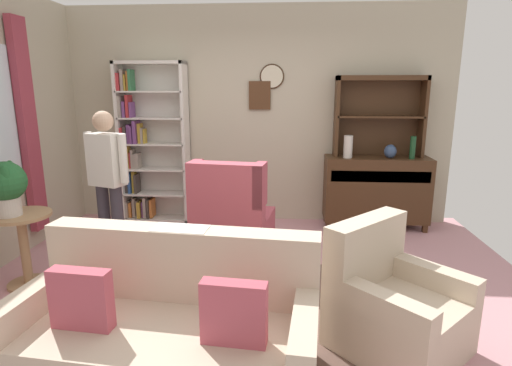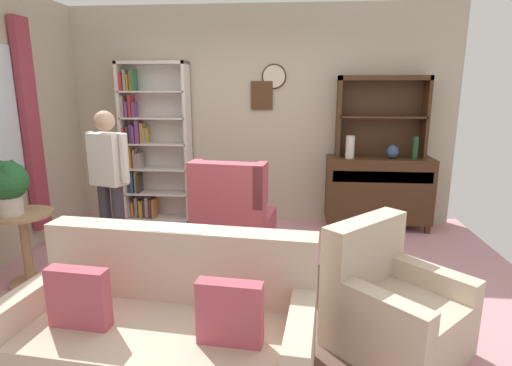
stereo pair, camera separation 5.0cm
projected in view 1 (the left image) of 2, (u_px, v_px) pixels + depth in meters
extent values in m
cube|color=#C68C93|center=(243.00, 292.00, 3.71)|extent=(5.40, 4.60, 0.02)
cube|color=#BCB299|center=(259.00, 116.00, 5.46)|extent=(5.00, 0.06, 2.80)
cylinder|color=beige|center=(272.00, 76.00, 5.28)|extent=(0.28, 0.03, 0.28)
torus|color=#382314|center=(272.00, 76.00, 5.28)|extent=(0.31, 0.02, 0.31)
cube|color=#4C2D19|center=(260.00, 95.00, 5.34)|extent=(0.28, 0.03, 0.36)
cube|color=#9E3847|center=(28.00, 128.00, 4.48)|extent=(0.08, 0.24, 2.30)
cube|color=brown|center=(264.00, 308.00, 3.40)|extent=(2.41, 1.81, 0.01)
cube|color=silver|center=(122.00, 143.00, 5.47)|extent=(0.04, 0.30, 2.10)
cube|color=silver|center=(186.00, 144.00, 5.41)|extent=(0.04, 0.30, 2.10)
cube|color=silver|center=(149.00, 63.00, 5.20)|extent=(0.90, 0.30, 0.04)
cube|color=silver|center=(158.00, 218.00, 5.68)|extent=(0.90, 0.30, 0.04)
cube|color=silver|center=(157.00, 142.00, 5.58)|extent=(0.90, 0.01, 2.10)
cube|color=silver|center=(157.00, 193.00, 5.60)|extent=(0.86, 0.30, 0.02)
cube|color=gray|center=(129.00, 208.00, 5.65)|extent=(0.03, 0.22, 0.21)
cube|color=#CC7233|center=(132.00, 209.00, 5.65)|extent=(0.03, 0.16, 0.20)
cube|color=gray|center=(135.00, 207.00, 5.64)|extent=(0.04, 0.12, 0.26)
cube|color=gray|center=(138.00, 208.00, 5.64)|extent=(0.02, 0.11, 0.22)
cube|color=gold|center=(141.00, 208.00, 5.64)|extent=(0.04, 0.23, 0.22)
cube|color=#723F7F|center=(144.00, 209.00, 5.64)|extent=(0.02, 0.15, 0.21)
cube|color=gray|center=(147.00, 206.00, 5.63)|extent=(0.04, 0.22, 0.28)
cube|color=#3F3833|center=(150.00, 208.00, 5.63)|extent=(0.03, 0.22, 0.25)
cube|color=#CC7233|center=(152.00, 208.00, 5.63)|extent=(0.03, 0.18, 0.25)
cube|color=silver|center=(155.00, 169.00, 5.52)|extent=(0.86, 0.30, 0.02)
cube|color=#3F3833|center=(128.00, 185.00, 5.58)|extent=(0.04, 0.12, 0.20)
cube|color=#284C8C|center=(131.00, 182.00, 5.57)|extent=(0.03, 0.19, 0.28)
cube|color=gold|center=(134.00, 182.00, 5.56)|extent=(0.03, 0.12, 0.29)
cube|color=#3F3833|center=(137.00, 183.00, 5.56)|extent=(0.03, 0.18, 0.25)
cube|color=silver|center=(154.00, 144.00, 5.44)|extent=(0.86, 0.30, 0.02)
cube|color=#3F3833|center=(125.00, 158.00, 5.49)|extent=(0.02, 0.20, 0.27)
cube|color=gold|center=(128.00, 157.00, 5.49)|extent=(0.04, 0.11, 0.29)
cube|color=#B22D33|center=(131.00, 160.00, 5.49)|extent=(0.03, 0.11, 0.21)
cube|color=gray|center=(133.00, 159.00, 5.49)|extent=(0.02, 0.15, 0.25)
cube|color=gray|center=(136.00, 161.00, 5.49)|extent=(0.03, 0.15, 0.19)
cube|color=gray|center=(138.00, 161.00, 5.49)|extent=(0.04, 0.16, 0.20)
cube|color=silver|center=(153.00, 118.00, 5.36)|extent=(0.86, 0.30, 0.02)
cube|color=#B22D33|center=(124.00, 135.00, 5.42)|extent=(0.03, 0.23, 0.21)
cube|color=#3F3833|center=(127.00, 135.00, 5.42)|extent=(0.03, 0.21, 0.22)
cube|color=#723F7F|center=(130.00, 134.00, 5.41)|extent=(0.04, 0.16, 0.24)
cube|color=#723F7F|center=(133.00, 134.00, 5.41)|extent=(0.03, 0.24, 0.23)
cube|color=#723F7F|center=(137.00, 132.00, 5.40)|extent=(0.04, 0.21, 0.30)
cube|color=gold|center=(140.00, 133.00, 5.40)|extent=(0.04, 0.13, 0.26)
cube|color=gray|center=(143.00, 135.00, 5.41)|extent=(0.02, 0.15, 0.20)
cube|color=gold|center=(145.00, 136.00, 5.41)|extent=(0.02, 0.10, 0.19)
cube|color=silver|center=(151.00, 92.00, 5.29)|extent=(0.86, 0.30, 0.02)
cube|color=gray|center=(122.00, 107.00, 5.34)|extent=(0.04, 0.22, 0.27)
cube|color=#723F7F|center=(126.00, 109.00, 5.34)|extent=(0.04, 0.18, 0.20)
cube|color=#B22D33|center=(129.00, 106.00, 5.33)|extent=(0.04, 0.18, 0.28)
cube|color=#723F7F|center=(132.00, 110.00, 5.34)|extent=(0.03, 0.16, 0.19)
cube|color=#B22D33|center=(120.00, 82.00, 5.27)|extent=(0.04, 0.20, 0.22)
cube|color=gray|center=(123.00, 80.00, 5.26)|extent=(0.04, 0.15, 0.26)
cube|color=gold|center=(126.00, 83.00, 5.26)|extent=(0.02, 0.12, 0.20)
cube|color=#CC7233|center=(128.00, 81.00, 5.26)|extent=(0.03, 0.11, 0.24)
cube|color=#337247|center=(131.00, 80.00, 5.25)|extent=(0.03, 0.17, 0.26)
cube|color=#422816|center=(376.00, 189.00, 5.29)|extent=(1.30, 0.45, 0.82)
cube|color=#422816|center=(328.00, 226.00, 5.27)|extent=(0.06, 0.06, 0.10)
cube|color=#422816|center=(425.00, 228.00, 5.18)|extent=(0.06, 0.06, 0.10)
cube|color=#422816|center=(326.00, 218.00, 5.61)|extent=(0.06, 0.06, 0.10)
cube|color=#422816|center=(416.00, 220.00, 5.52)|extent=(0.06, 0.06, 0.10)
cube|color=#352012|center=(381.00, 177.00, 5.03)|extent=(1.20, 0.01, 0.14)
cube|color=#422816|center=(336.00, 116.00, 5.20)|extent=(0.04, 0.26, 1.00)
cube|color=#422816|center=(423.00, 117.00, 5.12)|extent=(0.04, 0.26, 1.00)
cube|color=#422816|center=(382.00, 78.00, 5.05)|extent=(1.10, 0.26, 0.06)
cube|color=#422816|center=(379.00, 117.00, 5.16)|extent=(1.06, 0.26, 0.02)
cube|color=#422816|center=(377.00, 116.00, 5.28)|extent=(1.10, 0.01, 1.00)
cylinder|color=beige|center=(348.00, 147.00, 5.11)|extent=(0.11, 0.11, 0.28)
ellipsoid|color=#33476B|center=(390.00, 151.00, 5.10)|extent=(0.15, 0.15, 0.17)
cylinder|color=#194223|center=(413.00, 148.00, 5.05)|extent=(0.07, 0.07, 0.28)
cube|color=beige|center=(167.00, 354.00, 2.50)|extent=(1.87, 1.02, 0.42)
cube|color=beige|center=(182.00, 263.00, 2.71)|extent=(1.81, 0.37, 0.48)
cube|color=beige|center=(42.00, 327.00, 2.62)|extent=(0.22, 0.86, 0.60)
cube|color=beige|center=(304.00, 355.00, 2.35)|extent=(0.22, 0.86, 0.60)
cube|color=#B74C5B|center=(81.00, 299.00, 2.37)|extent=(0.37, 0.13, 0.36)
cube|color=#B74C5B|center=(234.00, 313.00, 2.22)|extent=(0.37, 0.13, 0.36)
cube|color=white|center=(180.00, 228.00, 2.65)|extent=(0.38, 0.21, 0.00)
cube|color=beige|center=(399.00, 323.00, 2.85)|extent=(1.08, 1.08, 0.40)
cube|color=beige|center=(366.00, 250.00, 2.97)|extent=(0.66, 0.66, 0.48)
cube|color=beige|center=(374.00, 330.00, 2.64)|extent=(0.65, 0.65, 0.55)
cube|color=beige|center=(422.00, 298.00, 3.02)|extent=(0.65, 0.65, 0.55)
cube|color=#B74C5B|center=(234.00, 233.00, 4.57)|extent=(0.88, 0.90, 0.42)
cube|color=#B74C5B|center=(226.00, 194.00, 4.16)|extent=(0.80, 0.30, 0.63)
cube|color=#B74C5B|center=(260.00, 185.00, 4.11)|extent=(0.14, 0.29, 0.44)
cube|color=#B74C5B|center=(195.00, 182.00, 4.25)|extent=(0.14, 0.29, 0.44)
cylinder|color=#A87F56|center=(20.00, 215.00, 3.66)|extent=(0.52, 0.52, 0.03)
cylinder|color=#A87F56|center=(25.00, 252.00, 3.74)|extent=(0.08, 0.08, 0.66)
cylinder|color=#A87F56|center=(29.00, 283.00, 3.81)|extent=(0.36, 0.36, 0.03)
cylinder|color=beige|center=(9.00, 207.00, 3.59)|extent=(0.20, 0.20, 0.16)
sphere|color=#235B2D|center=(5.00, 182.00, 3.54)|extent=(0.35, 0.35, 0.35)
ellipsoid|color=#235B2D|center=(0.00, 175.00, 3.61)|extent=(0.10, 0.06, 0.25)
ellipsoid|color=#235B2D|center=(5.00, 180.00, 3.43)|extent=(0.10, 0.06, 0.25)
ellipsoid|color=#235B2D|center=(11.00, 174.00, 3.65)|extent=(0.10, 0.06, 0.25)
cylinder|color=#AD6B4C|center=(67.00, 290.00, 3.62)|extent=(0.12, 0.12, 0.10)
sphere|color=#387F42|center=(65.00, 276.00, 3.59)|extent=(0.21, 0.21, 0.21)
ellipsoid|color=#387F42|center=(63.00, 277.00, 3.51)|extent=(0.06, 0.04, 0.15)
ellipsoid|color=#387F42|center=(56.00, 276.00, 3.53)|extent=(0.06, 0.04, 0.15)
cylinder|color=#38333D|center=(105.00, 222.00, 4.29)|extent=(0.15, 0.15, 0.82)
cylinder|color=#38333D|center=(118.00, 225.00, 4.22)|extent=(0.15, 0.15, 0.82)
cube|color=silver|center=(106.00, 160.00, 4.10)|extent=(0.39, 0.30, 0.52)
sphere|color=tan|center=(103.00, 121.00, 4.01)|extent=(0.26, 0.26, 0.20)
cylinder|color=silver|center=(89.00, 155.00, 4.18)|extent=(0.10, 0.10, 0.48)
cylinder|color=silver|center=(123.00, 159.00, 4.01)|extent=(0.10, 0.10, 0.48)
cube|color=#422816|center=(220.00, 263.00, 3.32)|extent=(0.80, 0.50, 0.03)
cube|color=#422816|center=(169.00, 298.00, 3.18)|extent=(0.05, 0.05, 0.39)
cube|color=#422816|center=(264.00, 302.00, 3.13)|extent=(0.05, 0.05, 0.39)
cube|color=#422816|center=(183.00, 273.00, 3.61)|extent=(0.05, 0.05, 0.39)
cube|color=#422816|center=(267.00, 276.00, 3.56)|extent=(0.05, 0.05, 0.39)
cube|color=gray|center=(218.00, 256.00, 3.38)|extent=(0.16, 0.15, 0.03)
cube|color=#CC7233|center=(218.00, 254.00, 3.37)|extent=(0.15, 0.11, 0.02)
cube|color=gold|center=(218.00, 251.00, 3.37)|extent=(0.22, 0.11, 0.02)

